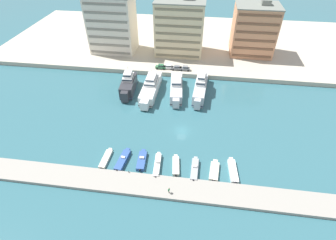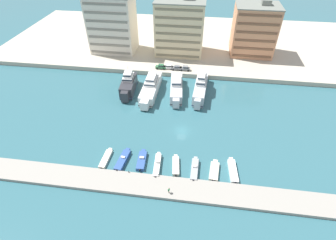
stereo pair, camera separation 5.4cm
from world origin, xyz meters
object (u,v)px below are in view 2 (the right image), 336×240
(motorboat_cream_far_left, at_px, (106,159))
(motorboat_grey_center_right, at_px, (194,169))
(car_white_left, at_px, (168,67))
(car_green_far_left, at_px, (161,66))
(motorboat_cream_center, at_px, (176,165))
(car_grey_mid_left, at_px, (177,67))
(motorboat_blue_mid_left, at_px, (142,160))
(yacht_charcoal_far_left, at_px, (128,85))
(pedestrian_near_edge, at_px, (169,190))
(motorboat_blue_left, at_px, (123,160))
(motorboat_cream_mid_right, at_px, (214,171))
(car_grey_center_left, at_px, (185,68))
(yacht_silver_mid_left, at_px, (176,87))
(yacht_white_left, at_px, (151,87))
(motorboat_white_right, at_px, (233,171))
(yacht_silver_center_left, at_px, (201,87))
(motorboat_white_center_left, at_px, (157,165))

(motorboat_cream_far_left, height_order, motorboat_grey_center_right, motorboat_grey_center_right)
(motorboat_cream_far_left, distance_m, car_white_left, 50.36)
(car_green_far_left, bearing_deg, motorboat_cream_center, -76.55)
(motorboat_grey_center_right, height_order, car_grey_mid_left, car_grey_mid_left)
(motorboat_blue_mid_left, height_order, car_white_left, car_white_left)
(yacht_charcoal_far_left, distance_m, motorboat_grey_center_right, 43.12)
(motorboat_cream_center, distance_m, pedestrian_near_edge, 8.87)
(motorboat_grey_center_right, bearing_deg, pedestrian_near_edge, -124.35)
(motorboat_blue_left, distance_m, motorboat_cream_mid_right, 23.97)
(car_grey_mid_left, bearing_deg, car_grey_center_left, -0.71)
(yacht_silver_mid_left, bearing_deg, yacht_white_left, -171.53)
(motorboat_white_right, relative_size, car_white_left, 2.03)
(yacht_charcoal_far_left, bearing_deg, yacht_silver_mid_left, 4.27)
(motorboat_cream_far_left, bearing_deg, yacht_white_left, 80.16)
(car_grey_mid_left, bearing_deg, yacht_silver_center_left, -52.62)
(car_green_far_left, relative_size, car_grey_center_left, 1.00)
(motorboat_blue_left, bearing_deg, motorboat_grey_center_right, -1.68)
(motorboat_blue_left, xyz_separation_m, motorboat_cream_mid_right, (23.97, -0.29, -0.14))
(motorboat_cream_mid_right, bearing_deg, car_grey_mid_left, 107.04)
(yacht_white_left, bearing_deg, car_grey_mid_left, 63.41)
(motorboat_cream_center, bearing_deg, motorboat_blue_left, -179.52)
(yacht_charcoal_far_left, distance_m, motorboat_white_center_left, 38.04)
(car_grey_center_left, relative_size, pedestrian_near_edge, 2.48)
(motorboat_cream_center, bearing_deg, car_grey_center_left, 92.20)
(motorboat_white_center_left, relative_size, car_green_far_left, 2.09)
(yacht_charcoal_far_left, relative_size, motorboat_white_right, 1.90)
(yacht_silver_mid_left, bearing_deg, motorboat_cream_mid_right, -68.84)
(motorboat_blue_mid_left, xyz_separation_m, car_grey_center_left, (7.23, 48.33, 2.20))
(motorboat_cream_mid_right, bearing_deg, motorboat_cream_far_left, 179.44)
(yacht_charcoal_far_left, distance_m, car_grey_center_left, 24.52)
(car_white_left, bearing_deg, motorboat_grey_center_right, -74.80)
(pedestrian_near_edge, bearing_deg, car_green_far_left, 100.87)
(yacht_silver_center_left, bearing_deg, motorboat_blue_left, -117.81)
(yacht_silver_center_left, distance_m, motorboat_blue_left, 40.58)
(car_green_far_left, bearing_deg, motorboat_cream_mid_right, -66.36)
(yacht_charcoal_far_left, height_order, motorboat_cream_center, yacht_charcoal_far_left)
(motorboat_blue_left, height_order, motorboat_cream_mid_right, motorboat_blue_left)
(yacht_charcoal_far_left, relative_size, motorboat_blue_mid_left, 2.12)
(pedestrian_near_edge, bearing_deg, motorboat_white_right, 30.46)
(motorboat_cream_far_left, height_order, car_grey_mid_left, car_grey_mid_left)
(yacht_white_left, distance_m, motorboat_grey_center_right, 38.64)
(car_grey_mid_left, bearing_deg, car_green_far_left, -179.85)
(yacht_white_left, distance_m, motorboat_blue_left, 33.78)
(motorboat_white_right, bearing_deg, yacht_silver_center_left, 105.30)
(motorboat_blue_left, bearing_deg, motorboat_white_center_left, -3.08)
(motorboat_cream_mid_right, height_order, car_green_far_left, car_green_far_left)
(yacht_silver_center_left, xyz_separation_m, motorboat_blue_mid_left, (-13.92, -35.23, -2.19))
(car_grey_center_left, bearing_deg, motorboat_white_right, -71.36)
(yacht_white_left, bearing_deg, yacht_silver_mid_left, 8.47)
(motorboat_cream_far_left, bearing_deg, car_white_left, 78.44)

